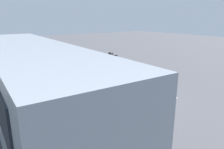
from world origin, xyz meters
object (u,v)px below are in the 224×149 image
object	(u,v)px
parked_motorcycle_silver	(64,93)
stunt_motorcycle	(114,61)
spectator_far_left	(115,98)
tour_bus	(33,90)
spectator_left	(97,86)
spectator_centre	(80,82)

from	to	relation	value
parked_motorcycle_silver	stunt_motorcycle	bearing A→B (deg)	-62.74
spectator_far_left	stunt_motorcycle	world-z (taller)	spectator_far_left
tour_bus	spectator_left	xyz separation A→B (m)	(0.50, -3.03, -0.57)
tour_bus	spectator_left	world-z (taller)	tour_bus
spectator_left	stunt_motorcycle	xyz separation A→B (m)	(4.21, -4.15, -0.08)
spectator_centre	stunt_motorcycle	world-z (taller)	spectator_centre
spectator_left	stunt_motorcycle	world-z (taller)	spectator_left
parked_motorcycle_silver	stunt_motorcycle	world-z (taller)	stunt_motorcycle
parked_motorcycle_silver	tour_bus	bearing A→B (deg)	135.47
spectator_left	stunt_motorcycle	distance (m)	5.91
spectator_far_left	spectator_centre	bearing A→B (deg)	3.73
spectator_centre	spectator_far_left	bearing A→B (deg)	-176.27
spectator_far_left	spectator_centre	size ratio (longest dim) A/B	0.96
spectator_far_left	parked_motorcycle_silver	size ratio (longest dim) A/B	0.83
spectator_centre	spectator_left	bearing A→B (deg)	-162.34
parked_motorcycle_silver	spectator_far_left	bearing A→B (deg)	-164.47
tour_bus	spectator_centre	world-z (taller)	tour_bus
stunt_motorcycle	parked_motorcycle_silver	bearing A→B (deg)	117.26
tour_bus	spectator_centre	size ratio (longest dim) A/B	5.89
spectator_left	parked_motorcycle_silver	xyz separation A→B (m)	(1.54, 1.02, -0.60)
spectator_centre	stunt_motorcycle	distance (m)	5.48
spectator_far_left	parked_motorcycle_silver	world-z (taller)	spectator_far_left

